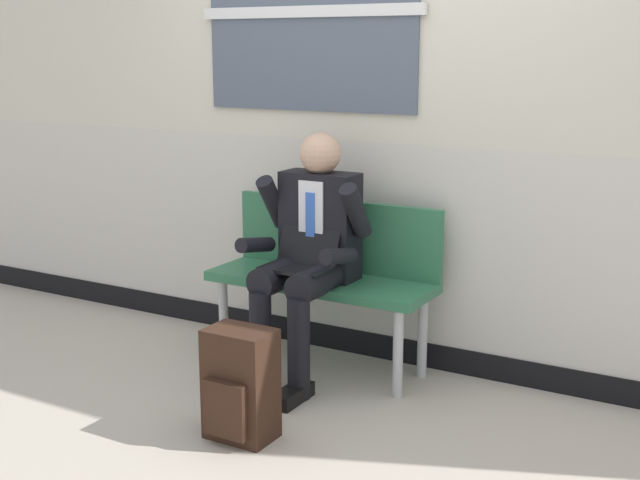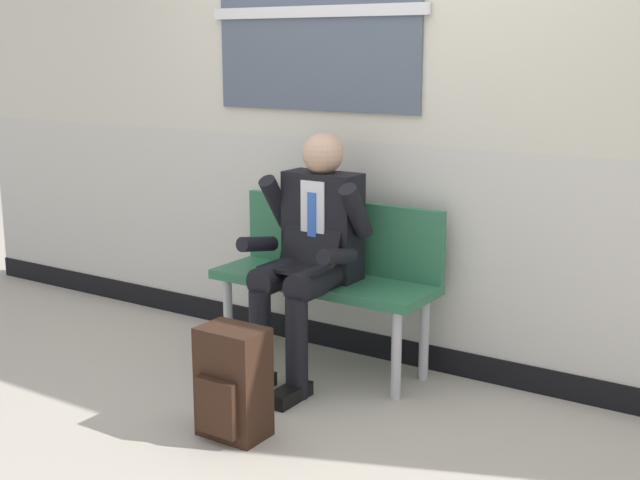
{
  "view_description": "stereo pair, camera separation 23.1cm",
  "coord_description": "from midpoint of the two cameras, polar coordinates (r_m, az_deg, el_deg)",
  "views": [
    {
      "loc": [
        1.9,
        -3.44,
        1.67
      ],
      "look_at": [
        -0.11,
        0.06,
        0.75
      ],
      "focal_mm": 47.65,
      "sensor_mm": 36.0,
      "label": 1
    },
    {
      "loc": [
        2.09,
        -3.32,
        1.67
      ],
      "look_at": [
        -0.11,
        0.06,
        0.75
      ],
      "focal_mm": 47.65,
      "sensor_mm": 36.0,
      "label": 2
    }
  ],
  "objects": [
    {
      "name": "backpack",
      "position": [
        3.74,
        -4.12,
        -9.63
      ],
      "size": [
        0.29,
        0.24,
        0.49
      ],
      "color": "#331E14",
      "rests_on": "ground"
    },
    {
      "name": "person_seated",
      "position": [
        4.27,
        0.81,
        -0.68
      ],
      "size": [
        0.57,
        0.7,
        1.25
      ],
      "color": "black",
      "rests_on": "ground"
    },
    {
      "name": "ground_plane",
      "position": [
        4.27,
        2.46,
        -10.21
      ],
      "size": [
        18.0,
        18.0,
        0.0
      ],
      "primitive_type": "plane",
      "color": "#B2A899"
    },
    {
      "name": "bench_with_person",
      "position": [
        4.47,
        2.15,
        -1.91
      ],
      "size": [
        1.2,
        0.42,
        0.88
      ],
      "color": "#2D6B47",
      "rests_on": "ground"
    },
    {
      "name": "station_wall",
      "position": [
        4.46,
        6.66,
        11.69
      ],
      "size": [
        6.49,
        0.17,
        3.19
      ],
      "color": "beige",
      "rests_on": "ground"
    }
  ]
}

